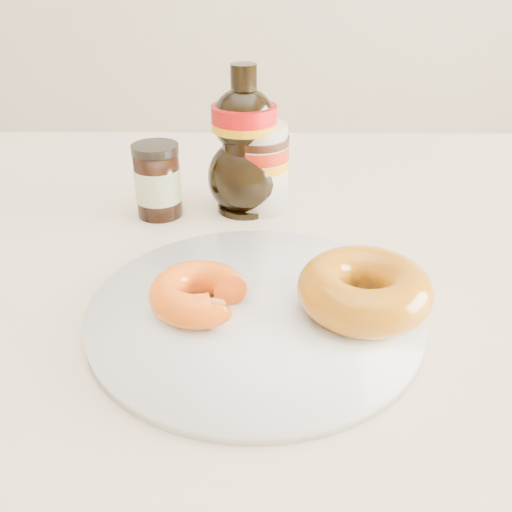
{
  "coord_description": "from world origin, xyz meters",
  "views": [
    {
      "loc": [
        0.07,
        -0.41,
        1.04
      ],
      "look_at": [
        0.06,
        0.05,
        0.79
      ],
      "focal_mm": 40.0,
      "sensor_mm": 36.0,
      "label": 1
    }
  ],
  "objects_px": {
    "nutella_jar": "(258,164)",
    "plate": "(255,311)",
    "dark_jar": "(158,181)",
    "dining_table": "(198,327)",
    "syrup_bottle": "(244,141)",
    "donut_whole": "(364,289)",
    "donut_bitten": "(198,293)"
  },
  "relations": [
    {
      "from": "donut_whole",
      "to": "dark_jar",
      "type": "relative_size",
      "value": 1.29
    },
    {
      "from": "dining_table",
      "to": "dark_jar",
      "type": "relative_size",
      "value": 16.1
    },
    {
      "from": "dining_table",
      "to": "plate",
      "type": "distance_m",
      "value": 0.15
    },
    {
      "from": "syrup_bottle",
      "to": "dark_jar",
      "type": "xyz_separation_m",
      "value": [
        -0.1,
        -0.02,
        -0.04
      ]
    },
    {
      "from": "nutella_jar",
      "to": "syrup_bottle",
      "type": "bearing_deg",
      "value": -153.49
    },
    {
      "from": "nutella_jar",
      "to": "syrup_bottle",
      "type": "xyz_separation_m",
      "value": [
        -0.02,
        -0.01,
        0.03
      ]
    },
    {
      "from": "plate",
      "to": "nutella_jar",
      "type": "height_order",
      "value": "nutella_jar"
    },
    {
      "from": "donut_whole",
      "to": "nutella_jar",
      "type": "relative_size",
      "value": 1.08
    },
    {
      "from": "nutella_jar",
      "to": "dark_jar",
      "type": "height_order",
      "value": "nutella_jar"
    },
    {
      "from": "donut_bitten",
      "to": "nutella_jar",
      "type": "xyz_separation_m",
      "value": [
        0.05,
        0.24,
        0.03
      ]
    },
    {
      "from": "dark_jar",
      "to": "syrup_bottle",
      "type": "bearing_deg",
      "value": 9.03
    },
    {
      "from": "donut_bitten",
      "to": "dark_jar",
      "type": "height_order",
      "value": "dark_jar"
    },
    {
      "from": "nutella_jar",
      "to": "syrup_bottle",
      "type": "distance_m",
      "value": 0.03
    },
    {
      "from": "plate",
      "to": "donut_bitten",
      "type": "height_order",
      "value": "donut_bitten"
    },
    {
      "from": "syrup_bottle",
      "to": "dark_jar",
      "type": "distance_m",
      "value": 0.11
    },
    {
      "from": "donut_whole",
      "to": "syrup_bottle",
      "type": "height_order",
      "value": "syrup_bottle"
    },
    {
      "from": "plate",
      "to": "nutella_jar",
      "type": "relative_size",
      "value": 2.77
    },
    {
      "from": "donut_whole",
      "to": "syrup_bottle",
      "type": "bearing_deg",
      "value": 114.18
    },
    {
      "from": "plate",
      "to": "syrup_bottle",
      "type": "relative_size",
      "value": 1.67
    },
    {
      "from": "dining_table",
      "to": "dark_jar",
      "type": "bearing_deg",
      "value": 114.89
    },
    {
      "from": "donut_bitten",
      "to": "nutella_jar",
      "type": "bearing_deg",
      "value": 64.79
    },
    {
      "from": "plate",
      "to": "syrup_bottle",
      "type": "xyz_separation_m",
      "value": [
        -0.02,
        0.23,
        0.08
      ]
    },
    {
      "from": "nutella_jar",
      "to": "plate",
      "type": "bearing_deg",
      "value": -90.07
    },
    {
      "from": "donut_whole",
      "to": "nutella_jar",
      "type": "height_order",
      "value": "nutella_jar"
    },
    {
      "from": "donut_bitten",
      "to": "dark_jar",
      "type": "distance_m",
      "value": 0.23
    },
    {
      "from": "plate",
      "to": "syrup_bottle",
      "type": "height_order",
      "value": "syrup_bottle"
    },
    {
      "from": "dining_table",
      "to": "dark_jar",
      "type": "xyz_separation_m",
      "value": [
        -0.05,
        0.11,
        0.13
      ]
    },
    {
      "from": "dining_table",
      "to": "syrup_bottle",
      "type": "relative_size",
      "value": 8.1
    },
    {
      "from": "dining_table",
      "to": "syrup_bottle",
      "type": "bearing_deg",
      "value": 69.42
    },
    {
      "from": "dining_table",
      "to": "syrup_bottle",
      "type": "distance_m",
      "value": 0.22
    },
    {
      "from": "dining_table",
      "to": "plate",
      "type": "relative_size",
      "value": 4.85
    },
    {
      "from": "donut_bitten",
      "to": "dining_table",
      "type": "bearing_deg",
      "value": 84.59
    }
  ]
}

